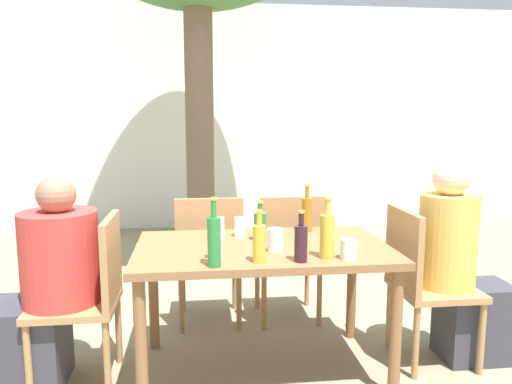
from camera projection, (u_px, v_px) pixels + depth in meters
ground_plane at (262, 370)px, 2.83m from camera, size 30.00×30.00×0.00m
cafe_building_wall at (223, 118)px, 6.35m from camera, size 10.00×0.08×2.80m
dining_table_front at (263, 260)px, 2.73m from camera, size 1.37×0.84×0.73m
patio_chair_0 at (91, 290)px, 2.64m from camera, size 0.44×0.44×0.90m
patio_chair_1 at (421, 277)px, 2.86m from camera, size 0.44×0.44×0.90m
patio_chair_2 at (209, 253)px, 3.36m from camera, size 0.44×0.44×0.90m
patio_chair_3 at (290, 250)px, 3.42m from camera, size 0.44×0.44×0.90m
person_seated_0 at (45, 292)px, 2.61m from camera, size 0.60×0.40×1.13m
person_seated_1 at (460, 273)px, 2.88m from camera, size 0.56×0.32×1.18m
oil_cruet_0 at (259, 242)px, 2.39m from camera, size 0.06×0.06×0.26m
amber_bottle_1 at (307, 213)px, 3.03m from camera, size 0.07×0.07×0.29m
green_bottle_2 at (261, 225)px, 2.81m from camera, size 0.07×0.07×0.23m
green_bottle_3 at (214, 240)px, 2.32m from camera, size 0.06×0.06×0.33m
wine_bottle_4 at (301, 242)px, 2.40m from camera, size 0.06×0.06×0.25m
oil_cruet_5 at (327, 235)px, 2.46m from camera, size 0.07×0.07×0.31m
drinking_glass_0 at (275, 240)px, 2.59m from camera, size 0.08×0.08×0.12m
drinking_glass_1 at (348, 249)px, 2.46m from camera, size 0.08×0.08×0.10m
drinking_glass_2 at (219, 227)px, 2.89m from camera, size 0.06×0.06×0.12m
drinking_glass_3 at (240, 227)px, 2.91m from camera, size 0.07×0.07×0.12m
drinking_glass_4 at (216, 246)px, 2.46m from camera, size 0.07×0.07×0.12m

